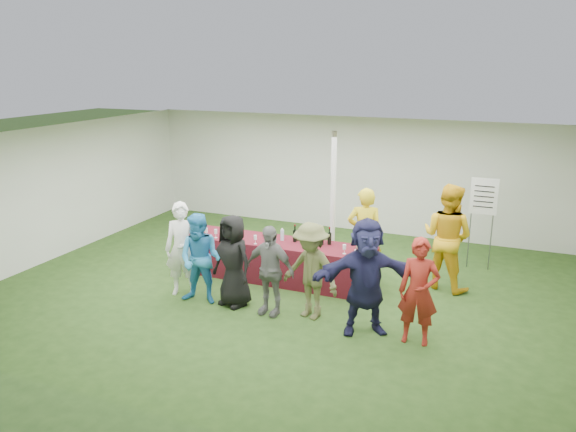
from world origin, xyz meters
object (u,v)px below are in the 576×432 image
at_px(customer_1, 201,259).
at_px(customer_0, 182,249).
at_px(customer_6, 419,292).
at_px(customer_2, 233,261).
at_px(staff_pourer, 364,235).
at_px(customer_5, 366,277).
at_px(customer_4, 311,271).
at_px(staff_back, 447,237).
at_px(dump_bucket, 363,252).
at_px(serving_table, 278,260).
at_px(wine_list_sign, 483,203).
at_px(customer_3, 269,270).

bearing_deg(customer_1, customer_0, 152.25).
bearing_deg(customer_6, customer_2, 174.41).
relative_size(staff_pourer, customer_5, 0.99).
height_order(customer_0, customer_2, customer_0).
bearing_deg(customer_4, customer_0, -164.53).
bearing_deg(staff_back, customer_4, 69.33).
relative_size(dump_bucket, customer_1, 0.15).
bearing_deg(customer_0, serving_table, 24.97).
bearing_deg(customer_2, customer_6, 14.13).
relative_size(serving_table, customer_4, 2.31).
xyz_separation_m(wine_list_sign, customer_5, (-1.35, -3.46, -0.43)).
distance_m(dump_bucket, wine_list_sign, 2.89).
xyz_separation_m(customer_1, customer_5, (2.81, 0.01, 0.11)).
relative_size(staff_back, customer_3, 1.29).
xyz_separation_m(staff_pourer, customer_2, (-1.70, -1.90, -0.10)).
height_order(dump_bucket, customer_5, customer_5).
relative_size(staff_pourer, customer_6, 1.12).
height_order(staff_pourer, customer_6, staff_pourer).
bearing_deg(customer_3, wine_list_sign, 54.71).
bearing_deg(staff_pourer, customer_6, 107.86).
relative_size(customer_3, customer_5, 0.83).
relative_size(serving_table, customer_2, 2.33).
distance_m(staff_pourer, customer_1, 3.02).
bearing_deg(serving_table, staff_pourer, 22.45).
relative_size(customer_2, customer_3, 1.05).
distance_m(serving_table, wine_list_sign, 4.06).
xyz_separation_m(staff_back, customer_3, (-2.45, -2.18, -0.22)).
xyz_separation_m(dump_bucket, customer_5, (0.38, -1.19, 0.04)).
distance_m(dump_bucket, customer_0, 3.08).
bearing_deg(customer_3, customer_1, -172.38).
xyz_separation_m(customer_2, customer_5, (2.27, -0.12, 0.11)).
bearing_deg(customer_4, serving_table, 147.36).
relative_size(staff_pourer, customer_0, 1.07).
bearing_deg(customer_6, customer_5, 175.46).
relative_size(serving_table, customer_5, 2.04).
bearing_deg(dump_bucket, serving_table, 172.42).
relative_size(customer_0, customer_2, 1.06).
xyz_separation_m(customer_1, customer_3, (1.23, 0.05, -0.03)).
distance_m(serving_table, customer_1, 1.67).
height_order(customer_0, customer_6, customer_0).
bearing_deg(customer_6, serving_table, 150.02).
distance_m(serving_table, customer_0, 1.81).
bearing_deg(customer_2, customer_5, 13.78).
xyz_separation_m(wine_list_sign, staff_pourer, (-1.92, -1.44, -0.44)).
xyz_separation_m(customer_2, customer_3, (0.69, -0.08, -0.04)).
distance_m(dump_bucket, customer_1, 2.71).
distance_m(serving_table, staff_back, 3.07).
bearing_deg(dump_bucket, wine_list_sign, 52.69).
relative_size(dump_bucket, staff_pourer, 0.14).
bearing_deg(wine_list_sign, staff_back, -111.12).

